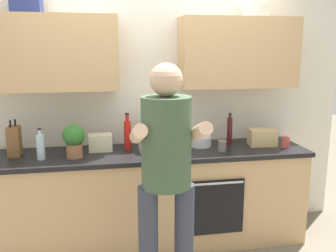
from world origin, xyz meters
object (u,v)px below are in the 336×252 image
Objects in this scene: person_standing at (166,167)px; cup_ceramic at (286,142)px; bottle_hotsauce at (127,134)px; grocery_bag_rice at (100,142)px; knife_block at (14,141)px; grocery_bag_produce at (153,140)px; bottle_syrup at (72,142)px; grocery_bag_bread at (262,137)px; potted_herb at (74,139)px; mixing_bowl at (200,141)px; bottle_wine at (230,131)px; bottle_juice at (177,132)px; cup_stoneware at (222,146)px; bottle_water at (41,147)px.

cup_ceramic is (1.27, 0.74, -0.07)m from person_standing.
bottle_hotsauce is 1.62× the size of grocery_bag_rice.
knife_block is (-2.45, 0.16, 0.08)m from cup_ceramic.
knife_block is 1.21m from grocery_bag_produce.
knife_block is (-0.48, -0.11, 0.05)m from bottle_syrup.
knife_block reaches higher than grocery_bag_bread.
mixing_bowl is at bearing 8.57° from potted_herb.
bottle_wine is 0.53m from cup_ceramic.
knife_block is 1.26× the size of grocery_bag_bread.
potted_herb reaches higher than grocery_bag_produce.
grocery_bag_bread is (1.75, 0.09, -0.08)m from potted_herb.
cup_ceramic is (0.49, -0.20, -0.09)m from bottle_wine.
bottle_juice is at bearing 168.24° from bottle_wine.
cup_stoneware is at bearing -12.10° from bottle_syrup.
person_standing is at bearing -129.88° from bottle_wine.
person_standing is 1.48m from knife_block.
cup_ceramic reaches higher than cup_stoneware.
bottle_water is at bearing -32.40° from knife_block.
cup_stoneware is (1.58, -0.03, -0.06)m from bottle_water.
bottle_syrup is at bearing 175.06° from grocery_bag_bread.
bottle_wine reaches higher than mixing_bowl.
bottle_juice is 1.47m from knife_block.
potted_herb is at bearing -172.92° from bottle_wine.
grocery_bag_rice is at bearing 176.78° from grocery_bag_bread.
cup_stoneware is (0.64, 0.72, -0.07)m from person_standing.
bottle_juice is (1.22, 0.29, 0.02)m from bottle_water.
cup_stoneware is 0.35× the size of potted_herb.
cup_stoneware is 0.39× the size of grocery_bag_produce.
bottle_wine reaches higher than potted_herb.
grocery_bag_rice is at bearing 179.97° from bottle_wine.
bottle_wine is at bearing 7.08° from potted_herb.
bottle_water is (-0.93, 0.75, -0.01)m from person_standing.
grocery_bag_bread reaches higher than cup_ceramic.
bottle_water is 1.26m from bottle_juice.
cup_ceramic is at bearing -22.02° from bottle_wine.
knife_block is (-1.67, -0.03, 0.08)m from mixing_bowl.
bottle_wine is 1.50× the size of mixing_bowl.
bottle_wine reaches higher than cup_stoneware.
bottle_juice is at bearing 13.43° from bottle_water.
person_standing reaches higher than grocery_bag_bread.
cup_stoneware is (-0.63, -0.02, -0.00)m from cup_ceramic.
bottle_juice is 0.96× the size of knife_block.
cup_stoneware is 0.26m from mixing_bowl.
bottle_syrup is 1.99m from cup_ceramic.
bottle_hotsauce reaches higher than grocery_bag_produce.
grocery_bag_produce is at bearing 167.97° from cup_stoneware.
grocery_bag_rice is (0.25, -0.07, -0.00)m from bottle_syrup.
grocery_bag_produce reaches higher than cup_ceramic.
grocery_bag_produce is (-0.75, -0.09, -0.04)m from bottle_wine.
bottle_wine is (0.79, 0.94, 0.02)m from person_standing.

